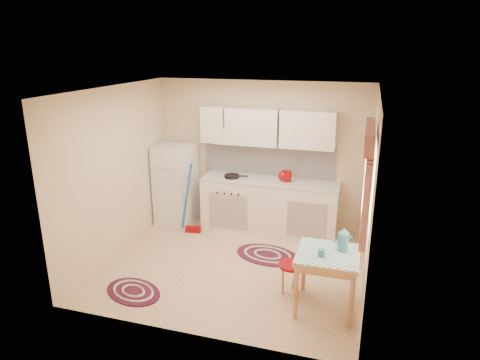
# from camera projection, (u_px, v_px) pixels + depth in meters

# --- Properties ---
(room_shell) EXTENTS (3.64, 3.60, 2.52)m
(room_shell) POSITION_uv_depth(u_px,v_px,m) (249.00, 155.00, 5.87)
(room_shell) COLOR tan
(room_shell) RESTS_ON ground
(fridge) EXTENTS (0.65, 0.60, 1.40)m
(fridge) POSITION_uv_depth(u_px,v_px,m) (176.00, 185.00, 7.51)
(fridge) COLOR white
(fridge) RESTS_ON ground
(broom) EXTENTS (0.30, 0.17, 1.20)m
(broom) POSITION_uv_depth(u_px,v_px,m) (192.00, 199.00, 7.09)
(broom) COLOR #1B57AD
(broom) RESTS_ON ground
(base_cabinets) EXTENTS (2.25, 0.60, 0.88)m
(base_cabinets) POSITION_uv_depth(u_px,v_px,m) (269.00, 207.00, 7.17)
(base_cabinets) COLOR silver
(base_cabinets) RESTS_ON ground
(countertop) EXTENTS (2.27, 0.62, 0.04)m
(countertop) POSITION_uv_depth(u_px,v_px,m) (270.00, 181.00, 7.03)
(countertop) COLOR beige
(countertop) RESTS_ON base_cabinets
(frying_pan) EXTENTS (0.31, 0.31, 0.05)m
(frying_pan) POSITION_uv_depth(u_px,v_px,m) (232.00, 176.00, 7.15)
(frying_pan) COLOR black
(frying_pan) RESTS_ON countertop
(red_kettle) EXTENTS (0.22, 0.21, 0.18)m
(red_kettle) POSITION_uv_depth(u_px,v_px,m) (283.00, 176.00, 6.94)
(red_kettle) COLOR #820408
(red_kettle) RESTS_ON countertop
(red_canister) EXTENTS (0.12, 0.12, 0.16)m
(red_canister) POSITION_uv_depth(u_px,v_px,m) (288.00, 177.00, 6.92)
(red_canister) COLOR #820408
(red_canister) RESTS_ON countertop
(table) EXTENTS (0.72, 0.72, 0.72)m
(table) POSITION_uv_depth(u_px,v_px,m) (326.00, 281.00, 5.09)
(table) COLOR tan
(table) RESTS_ON ground
(stool) EXTENTS (0.41, 0.41, 0.42)m
(stool) POSITION_uv_depth(u_px,v_px,m) (291.00, 279.00, 5.43)
(stool) COLOR #820408
(stool) RESTS_ON ground
(coffee_pot) EXTENTS (0.19, 0.18, 0.31)m
(coffee_pot) POSITION_uv_depth(u_px,v_px,m) (343.00, 239.00, 5.00)
(coffee_pot) COLOR teal
(coffee_pot) RESTS_ON table
(mug) EXTENTS (0.10, 0.10, 0.10)m
(mug) POSITION_uv_depth(u_px,v_px,m) (322.00, 253.00, 4.89)
(mug) COLOR teal
(mug) RESTS_ON table
(rug_center) EXTENTS (1.10, 0.84, 0.02)m
(rug_center) POSITION_uv_depth(u_px,v_px,m) (267.00, 255.00, 6.47)
(rug_center) COLOR #670E0B
(rug_center) RESTS_ON ground
(rug_left) EXTENTS (0.97, 0.82, 0.02)m
(rug_left) POSITION_uv_depth(u_px,v_px,m) (133.00, 292.00, 5.51)
(rug_left) COLOR #670E0B
(rug_left) RESTS_ON ground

